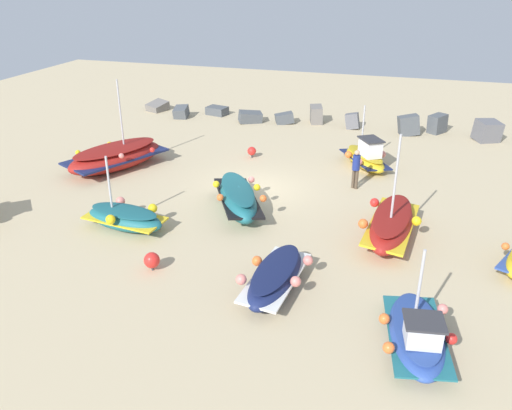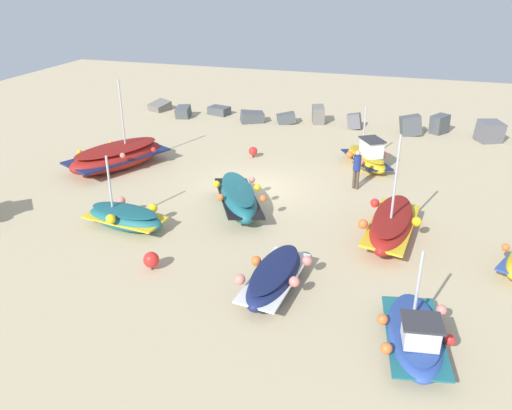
# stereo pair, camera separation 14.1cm
# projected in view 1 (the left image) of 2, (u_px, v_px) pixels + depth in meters

# --- Properties ---
(ground_plane) EXTENTS (53.92, 53.92, 0.00)m
(ground_plane) POSITION_uv_depth(u_px,v_px,m) (256.00, 189.00, 22.35)
(ground_plane) COLOR #C6B289
(fishing_boat_0) EXTENTS (3.90, 5.24, 4.07)m
(fishing_boat_0) POSITION_uv_depth(u_px,v_px,m) (116.00, 156.00, 24.45)
(fishing_boat_0) COLOR maroon
(fishing_boat_0) RESTS_ON ground_plane
(fishing_boat_1) EXTENTS (2.04, 4.33, 3.92)m
(fishing_boat_1) POSITION_uv_depth(u_px,v_px,m) (391.00, 224.00, 18.19)
(fishing_boat_1) COLOR maroon
(fishing_boat_1) RESTS_ON ground_plane
(fishing_boat_3) EXTENTS (3.12, 4.19, 1.13)m
(fishing_boat_3) POSITION_uv_depth(u_px,v_px,m) (238.00, 197.00, 20.21)
(fishing_boat_3) COLOR #1E6670
(fishing_boat_3) RESTS_ON ground_plane
(fishing_boat_4) EXTENTS (1.87, 3.51, 0.88)m
(fishing_boat_4) POSITION_uv_depth(u_px,v_px,m) (276.00, 277.00, 15.31)
(fishing_boat_4) COLOR navy
(fishing_boat_4) RESTS_ON ground_plane
(fishing_boat_5) EXTENTS (3.23, 1.90, 2.71)m
(fishing_boat_5) POSITION_uv_depth(u_px,v_px,m) (125.00, 218.00, 18.90)
(fishing_boat_5) COLOR #1E6670
(fishing_boat_5) RESTS_ON ground_plane
(fishing_boat_6) EXTENTS (2.78, 3.40, 2.86)m
(fishing_boat_6) POSITION_uv_depth(u_px,v_px,m) (366.00, 157.00, 24.62)
(fishing_boat_6) COLOR gold
(fishing_boat_6) RESTS_ON ground_plane
(fishing_boat_7) EXTENTS (1.90, 3.51, 2.53)m
(fishing_boat_7) POSITION_uv_depth(u_px,v_px,m) (417.00, 333.00, 13.00)
(fishing_boat_7) COLOR #2D4C9E
(fishing_boat_7) RESTS_ON ground_plane
(person_walking) EXTENTS (0.32, 0.32, 1.71)m
(person_walking) POSITION_uv_depth(u_px,v_px,m) (356.00, 167.00, 22.07)
(person_walking) COLOR brown
(person_walking) RESTS_ON ground_plane
(breakwater_rocks) EXTENTS (21.49, 2.54, 1.32)m
(breakwater_rocks) POSITION_uv_depth(u_px,v_px,m) (325.00, 119.00, 30.92)
(breakwater_rocks) COLOR slate
(breakwater_rocks) RESTS_ON ground_plane
(mooring_buoy_0) EXTENTS (0.43, 0.43, 0.55)m
(mooring_buoy_0) POSITION_uv_depth(u_px,v_px,m) (252.00, 151.00, 25.90)
(mooring_buoy_0) COLOR #3F3F42
(mooring_buoy_0) RESTS_ON ground_plane
(mooring_buoy_1) EXTENTS (0.50, 0.50, 0.61)m
(mooring_buoy_1) POSITION_uv_depth(u_px,v_px,m) (152.00, 260.00, 16.31)
(mooring_buoy_1) COLOR #3F3F42
(mooring_buoy_1) RESTS_ON ground_plane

